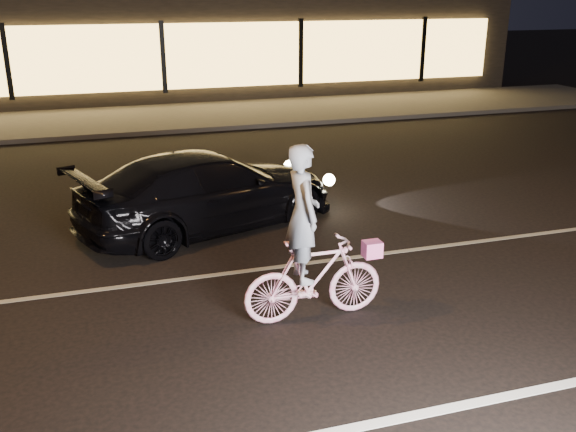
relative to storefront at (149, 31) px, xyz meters
name	(u,v)px	position (x,y,z in m)	size (l,w,h in m)	color
ground	(334,338)	(0.00, -18.97, -2.15)	(90.00, 90.00, 0.00)	black
lane_stripe_near	(394,420)	(0.00, -20.47, -2.14)	(60.00, 0.12, 0.01)	silver
lane_stripe_far	(282,266)	(0.00, -16.97, -2.14)	(60.00, 0.10, 0.01)	gray
sidewalk	(174,117)	(0.00, -5.97, -2.09)	(30.00, 4.00, 0.12)	#383533
storefront	(149,31)	(0.00, 0.00, 0.00)	(25.40, 8.42, 4.20)	black
cyclist	(311,260)	(-0.10, -18.47, -1.40)	(1.66, 0.57, 2.09)	#EE4E85
sedan	(209,190)	(-0.65, -15.11, -1.53)	(4.58, 3.04, 1.23)	black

